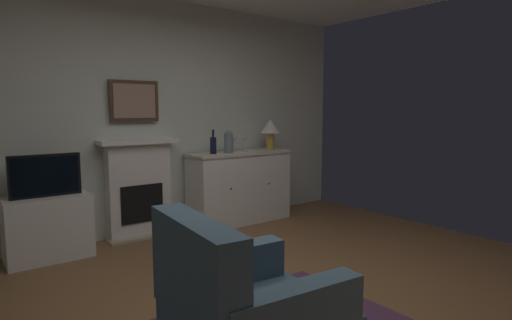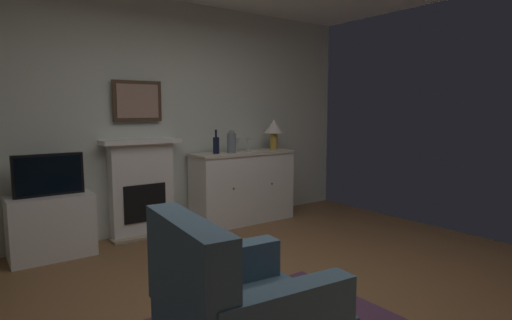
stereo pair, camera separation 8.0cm
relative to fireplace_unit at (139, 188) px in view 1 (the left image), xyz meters
name	(u,v)px [view 1 (the left image)]	position (x,y,z in m)	size (l,w,h in m)	color
ground_plane	(292,310)	(0.24, -2.29, -0.60)	(5.60, 4.89, 0.10)	brown
wall_rear	(152,117)	(0.24, 0.13, 0.79)	(5.60, 0.06, 2.68)	silver
fireplace_unit	(139,188)	(0.00, 0.00, 0.00)	(0.87, 0.30, 1.10)	white
framed_picture	(134,101)	(0.00, 0.05, 0.97)	(0.55, 0.04, 0.45)	#473323
sideboard_cabinet	(240,187)	(1.26, -0.18, -0.10)	(1.34, 0.49, 0.90)	white
table_lamp	(270,129)	(1.76, -0.18, 0.63)	(0.26, 0.26, 0.40)	#B79338
wine_bottle	(213,145)	(0.86, -0.19, 0.46)	(0.08, 0.08, 0.29)	black
wine_glass_left	(234,142)	(1.19, -0.16, 0.47)	(0.07, 0.07, 0.16)	silver
wine_glass_center	(245,142)	(1.30, -0.24, 0.47)	(0.07, 0.07, 0.16)	silver
vase_decorative	(229,142)	(1.06, -0.23, 0.49)	(0.11, 0.11, 0.28)	slate
tv_cabinet	(48,227)	(-0.97, -0.16, -0.24)	(0.75, 0.42, 0.61)	white
tv_set	(45,176)	(-0.98, -0.19, 0.26)	(0.62, 0.07, 0.40)	black
armchair	(245,316)	(-0.59, -2.83, -0.17)	(0.88, 0.84, 0.92)	#3F596B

